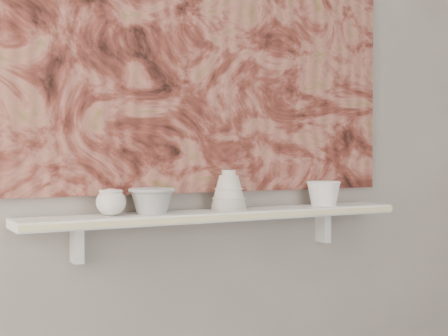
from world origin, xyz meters
TOP-DOWN VIEW (x-y plane):
  - wall_back at (0.00, 1.60)m, footprint 3.60×0.00m
  - shelf at (0.00, 1.51)m, footprint 1.40×0.18m
  - shelf_stripe at (0.00, 1.41)m, footprint 1.40×0.01m
  - bracket_left at (-0.49, 1.57)m, footprint 0.03×0.06m
  - bracket_right at (0.49, 1.57)m, footprint 0.03×0.06m
  - painting at (0.00, 1.59)m, footprint 1.50×0.02m
  - house_motif at (0.45, 1.57)m, footprint 0.09×0.00m
  - bowl_grey at (-0.26, 1.51)m, footprint 0.19×0.19m
  - cup_cream at (-0.40, 1.51)m, footprint 0.11×0.11m
  - bell_vessel at (0.03, 1.51)m, footprint 0.15×0.15m
  - bowl_white at (0.44, 1.51)m, footprint 0.17×0.17m

SIDE VIEW (x-z plane):
  - bracket_left at x=-0.49m, z-range 0.78..0.90m
  - bracket_right at x=0.49m, z-range 0.78..0.90m
  - shelf at x=0.00m, z-range 0.90..0.93m
  - shelf_stripe at x=0.00m, z-range 0.91..0.92m
  - cup_cream at x=-0.40m, z-range 0.93..1.02m
  - bowl_grey at x=-0.26m, z-range 0.93..1.02m
  - bowl_white at x=0.44m, z-range 0.93..1.02m
  - bell_vessel at x=0.03m, z-range 0.93..1.07m
  - house_motif at x=0.45m, z-range 1.19..1.27m
  - wall_back at x=0.00m, z-range -0.45..3.15m
  - painting at x=0.00m, z-range 0.99..2.09m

